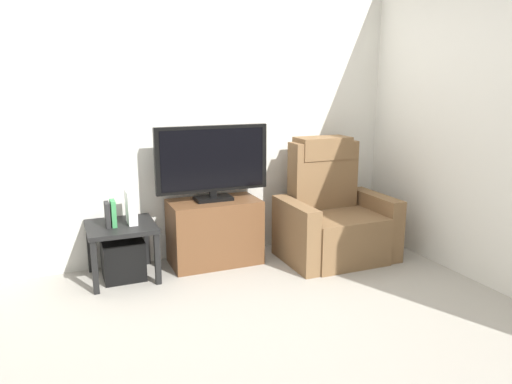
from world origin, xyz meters
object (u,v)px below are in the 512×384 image
Objects in this scene: book_middle at (113,213)px; television at (213,161)px; side_table at (121,233)px; subwoofer_box at (123,259)px; tv_stand at (215,232)px; book_leftmost at (107,215)px; game_console at (131,207)px; recliner_armchair at (333,217)px.

television is at bearing 5.04° from book_middle.
television is at bearing 3.97° from side_table.
subwoofer_box is 0.40m from book_middle.
tv_stand is 0.94m from book_leftmost.
subwoofer_box is 0.40m from book_leftmost.
book_leftmost reaches higher than side_table.
game_console reaches higher than book_leftmost.
tv_stand is at bearing 160.82° from recliner_armchair.
tv_stand is 0.90m from book_middle.
tv_stand is at bearing -90.00° from television.
side_table is 1.65× the size of subwoofer_box.
recliner_armchair is at bearing -5.65° from book_middle.
book_middle is at bearing -168.31° from game_console.
side_table is 0.19m from book_middle.
television is 3.66× the size of game_console.
book_leftmost is at bearing -168.69° from subwoofer_box.
game_console is (-1.77, 0.22, 0.22)m from recliner_armchair.
tv_stand is at bearing 2.63° from side_table.
side_table is 0.23m from game_console.
side_table is at bearing -177.37° from tv_stand.
book_leftmost reaches higher than subwoofer_box.
subwoofer_box is at bearing -176.03° from television.
recliner_armchair reaches higher than game_console.
recliner_armchair reaches higher than side_table.
side_table is at bearing 19.97° from book_middle.
television is (0.00, 0.02, 0.63)m from tv_stand.
book_leftmost is 0.20m from game_console.
game_console reaches higher than subwoofer_box.
book_middle reaches higher than side_table.
book_leftmost is at bearing -171.03° from game_console.
recliner_armchair is at bearing -7.07° from game_console.
television reaches higher than game_console.
television reaches higher than tv_stand.
side_table is 2.70× the size of book_leftmost.
book_middle reaches higher than book_leftmost.
side_table reaches higher than subwoofer_box.
television is 1.84× the size of side_table.
subwoofer_box is 1.21× the size of game_console.
television reaches higher than side_table.
recliner_armchair is 3.99× the size of game_console.
tv_stand reaches higher than side_table.
recliner_armchair reaches higher than book_middle.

